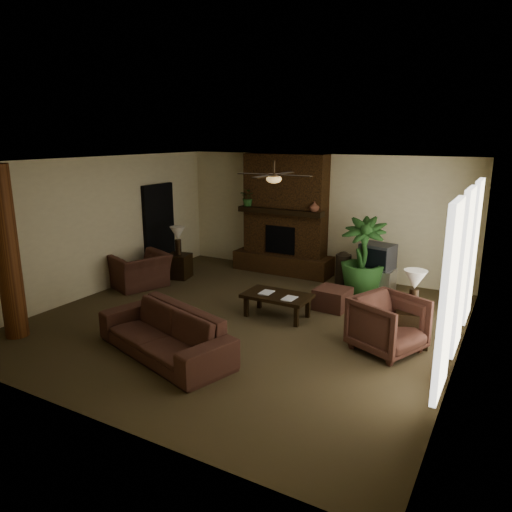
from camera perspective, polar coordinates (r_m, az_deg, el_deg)
The scene contains 23 objects.
room_shell at distance 8.20m, azimuth -1.36°, elevation 1.43°, with size 7.00×7.00×7.00m.
fireplace at distance 11.40m, azimuth 3.42°, elevation 3.79°, with size 2.40×0.70×2.80m.
windows at distance 7.35m, azimuth 23.37°, elevation -1.67°, with size 0.08×3.65×2.35m.
log_column at distance 8.52m, azimuth -27.54°, elevation 0.30°, with size 0.36×0.36×2.80m, color brown.
doorway at distance 11.68m, azimuth -11.47°, elevation 3.26°, with size 0.10×1.00×2.10m, color black.
ceiling_fan at distance 8.09m, azimuth 2.16°, elevation 9.36°, with size 1.35×1.35×0.37m.
sofa at distance 7.31m, azimuth -10.90°, elevation -8.12°, with size 2.38×0.69×0.93m, color #4F2D21.
armchair_left at distance 10.61m, azimuth -13.75°, elevation -1.05°, with size 1.13×0.74×0.99m, color #4F2D21.
armchair_right at distance 7.56m, azimuth 15.50°, elevation -7.58°, with size 0.92×0.86×0.95m, color #4F2D21.
coffee_table at distance 8.66m, azimuth 2.53°, elevation -4.94°, with size 1.20×0.70×0.43m.
ottoman at distance 9.23m, azimuth 9.11°, elevation -5.02°, with size 0.60×0.60×0.40m, color #4F2D21.
tv_stand at distance 10.43m, azimuth 13.80°, elevation -2.72°, with size 0.85×0.50×0.50m, color silver.
tv at distance 10.29m, azimuth 14.27°, elevation -0.03°, with size 0.74×0.64×0.52m.
floor_vase at distance 10.58m, azimuth 10.35°, elevation -1.26°, with size 0.34×0.34×0.77m.
floor_plant at distance 10.09m, azimuth 12.46°, elevation -2.03°, with size 0.90×1.60×0.90m, color #295321.
side_table_left at distance 11.19m, azimuth -9.20°, elevation -1.19°, with size 0.50×0.50×0.55m, color black.
lamp_left at distance 11.03m, azimuth -9.31°, elevation 2.46°, with size 0.37×0.37×0.65m.
side_table_right at distance 8.01m, azimuth 18.01°, elevation -8.04°, with size 0.50×0.50×0.55m, color black.
lamp_right at distance 7.79m, azimuth 18.42°, elevation -3.04°, with size 0.37×0.37×0.65m.
mantel_plant at distance 11.50m, azimuth -0.90°, elevation 6.77°, with size 0.38×0.42×0.33m, color #295321.
mantel_vase at distance 10.74m, azimuth 6.98°, elevation 5.85°, with size 0.22×0.23×0.22m, color brown.
book_a at distance 8.68m, azimuth 0.62°, elevation -3.47°, with size 0.22×0.03×0.29m, color #999999.
book_b at distance 8.40m, azimuth 3.37°, elevation -4.10°, with size 0.21×0.02×0.29m, color #999999.
Camera 1 is at (4.07, -6.88, 3.21)m, focal length 33.55 mm.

